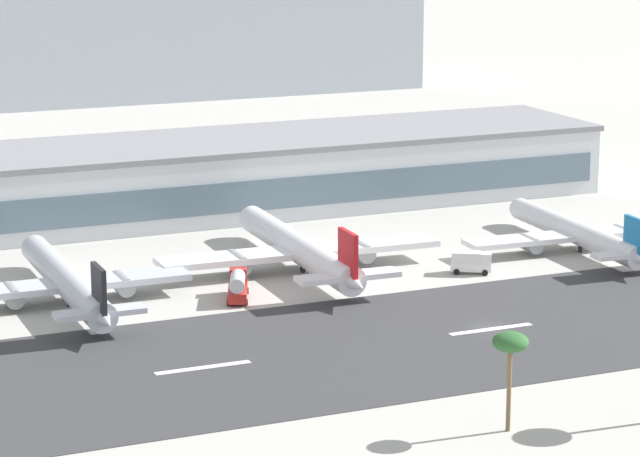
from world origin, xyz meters
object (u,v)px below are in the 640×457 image
(airliner_black_tail_gate_0, at_px, (69,284))
(service_fuel_truck_0, at_px, (238,285))
(airliner_red_tail_gate_1, at_px, (302,251))
(terminal_building, at_px, (213,175))
(service_box_truck_1, at_px, (471,262))
(distant_hotel_block, at_px, (170,34))
(airliner_blue_tail_gate_2, at_px, (580,234))
(palm_tree_0, at_px, (510,345))

(airliner_black_tail_gate_0, xyz_separation_m, service_fuel_truck_0, (22.28, -6.53, -1.03))
(airliner_black_tail_gate_0, xyz_separation_m, airliner_red_tail_gate_1, (36.36, 3.78, 0.17))
(terminal_building, relative_size, service_box_truck_1, 22.46)
(distant_hotel_block, bearing_deg, airliner_black_tail_gate_0, -111.71)
(airliner_red_tail_gate_1, xyz_separation_m, service_fuel_truck_0, (-14.08, -10.31, -1.20))
(airliner_black_tail_gate_0, distance_m, service_box_truck_1, 59.55)
(airliner_black_tail_gate_0, height_order, service_fuel_truck_0, airliner_black_tail_gate_0)
(airliner_black_tail_gate_0, height_order, airliner_blue_tail_gate_2, airliner_black_tail_gate_0)
(airliner_black_tail_gate_0, relative_size, airliner_blue_tail_gate_2, 1.10)
(airliner_black_tail_gate_0, bearing_deg, service_fuel_truck_0, -105.57)
(terminal_building, bearing_deg, service_box_truck_1, -70.01)
(terminal_building, xyz_separation_m, palm_tree_0, (-7.83, -115.51, 3.17))
(terminal_building, height_order, service_box_truck_1, terminal_building)
(palm_tree_0, bearing_deg, airliner_red_tail_gate_1, 85.41)
(palm_tree_0, bearing_deg, service_fuel_truck_0, 98.12)
(terminal_building, distance_m, distant_hotel_block, 150.81)
(terminal_building, xyz_separation_m, airliner_blue_tail_gate_2, (42.80, -51.52, -3.58))
(palm_tree_0, bearing_deg, airliner_blue_tail_gate_2, 51.65)
(airliner_red_tail_gate_1, xyz_separation_m, airliner_blue_tail_gate_2, (45.03, -5.73, -0.45))
(service_box_truck_1, distance_m, palm_tree_0, 65.95)
(airliner_red_tail_gate_1, bearing_deg, airliner_blue_tail_gate_2, -95.28)
(distant_hotel_block, bearing_deg, terminal_building, -105.03)
(service_fuel_truck_0, xyz_separation_m, service_box_truck_1, (36.85, -0.38, -0.24))
(terminal_building, distance_m, service_fuel_truck_0, 58.58)
(distant_hotel_block, xyz_separation_m, service_fuel_truck_0, (-55.33, -201.43, -14.32))
(airliner_blue_tail_gate_2, relative_size, service_fuel_truck_0, 4.72)
(terminal_building, distance_m, airliner_blue_tail_gate_2, 67.08)
(terminal_building, distance_m, service_box_truck_1, 60.27)
(airliner_blue_tail_gate_2, relative_size, palm_tree_0, 3.82)
(palm_tree_0, bearing_deg, terminal_building, 86.12)
(airliner_red_tail_gate_1, height_order, airliner_blue_tail_gate_2, airliner_red_tail_gate_1)
(airliner_red_tail_gate_1, distance_m, service_fuel_truck_0, 17.49)
(airliner_blue_tail_gate_2, xyz_separation_m, service_fuel_truck_0, (-59.11, -4.57, -0.75))
(terminal_building, relative_size, palm_tree_0, 13.13)
(palm_tree_0, bearing_deg, service_box_truck_1, 64.33)
(distant_hotel_block, xyz_separation_m, service_box_truck_1, (-18.48, -201.81, -14.56))
(terminal_building, relative_size, airliner_blue_tail_gate_2, 3.43)
(airliner_blue_tail_gate_2, distance_m, palm_tree_0, 81.87)
(airliner_black_tail_gate_0, relative_size, palm_tree_0, 4.21)
(airliner_black_tail_gate_0, bearing_deg, palm_tree_0, -154.23)
(airliner_black_tail_gate_0, height_order, palm_tree_0, palm_tree_0)
(distant_hotel_block, xyz_separation_m, airliner_red_tail_gate_1, (-41.25, -191.12, -13.12))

